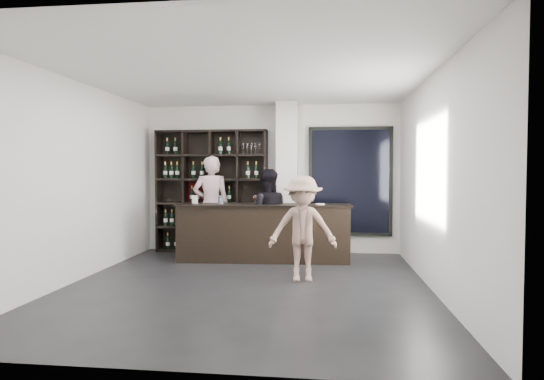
# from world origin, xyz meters

# --- Properties ---
(floor) EXTENTS (5.00, 5.50, 0.01)m
(floor) POSITION_xyz_m (0.00, 0.00, -0.01)
(floor) COLOR black
(floor) RESTS_ON ground
(wine_shelf) EXTENTS (2.20, 0.35, 2.40)m
(wine_shelf) POSITION_xyz_m (-1.15, 2.57, 1.20)
(wine_shelf) COLOR black
(wine_shelf) RESTS_ON floor
(structural_column) EXTENTS (0.40, 0.40, 2.90)m
(structural_column) POSITION_xyz_m (0.35, 2.47, 1.45)
(structural_column) COLOR silver
(structural_column) RESTS_ON floor
(glass_panel) EXTENTS (1.60, 0.08, 2.10)m
(glass_panel) POSITION_xyz_m (1.55, 2.69, 1.40)
(glass_panel) COLOR black
(glass_panel) RESTS_ON floor
(tasting_counter) EXTENTS (3.08, 0.64, 1.01)m
(tasting_counter) POSITION_xyz_m (-0.01, 1.75, 0.51)
(tasting_counter) COLOR black
(tasting_counter) RESTS_ON floor
(taster_pink) EXTENTS (0.76, 0.58, 1.89)m
(taster_pink) POSITION_xyz_m (-1.10, 2.31, 0.95)
(taster_pink) COLOR #D0A7AD
(taster_pink) RESTS_ON floor
(taster_black) EXTENTS (0.85, 0.70, 1.64)m
(taster_black) POSITION_xyz_m (0.03, 1.85, 0.82)
(taster_black) COLOR black
(taster_black) RESTS_ON floor
(customer) EXTENTS (1.03, 0.64, 1.53)m
(customer) POSITION_xyz_m (0.75, 0.40, 0.76)
(customer) COLOR #9D7A6B
(customer) RESTS_ON floor
(wine_glass) EXTENTS (0.11, 0.11, 0.19)m
(wine_glass) POSITION_xyz_m (-0.14, 1.64, 1.11)
(wine_glass) COLOR white
(wine_glass) RESTS_ON tasting_counter
(spit_cup) EXTENTS (0.10, 0.10, 0.13)m
(spit_cup) POSITION_xyz_m (-0.77, 1.70, 1.08)
(spit_cup) COLOR #9DAEC2
(spit_cup) RESTS_ON tasting_counter
(napkin_stack) EXTENTS (0.17, 0.17, 0.02)m
(napkin_stack) POSITION_xyz_m (0.98, 1.72, 1.03)
(napkin_stack) COLOR white
(napkin_stack) RESTS_ON tasting_counter
(card_stand) EXTENTS (0.10, 0.06, 0.15)m
(card_stand) POSITION_xyz_m (-1.26, 1.77, 1.09)
(card_stand) COLOR white
(card_stand) RESTS_ON tasting_counter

